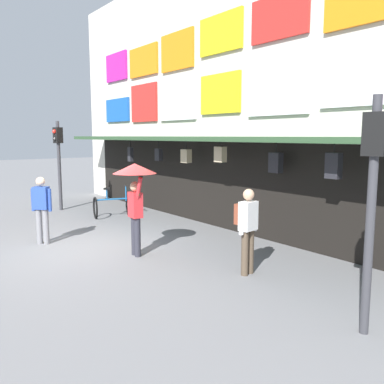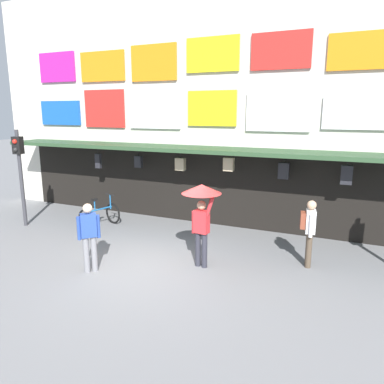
{
  "view_description": "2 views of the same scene",
  "coord_description": "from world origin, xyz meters",
  "px_view_note": "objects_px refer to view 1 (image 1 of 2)",
  "views": [
    {
      "loc": [
        8.95,
        -3.84,
        2.68
      ],
      "look_at": [
        1.76,
        1.62,
        1.44
      ],
      "focal_mm": 38.23,
      "sensor_mm": 36.0,
      "label": 1
    },
    {
      "loc": [
        4.32,
        -7.25,
        3.76
      ],
      "look_at": [
        0.37,
        1.56,
        1.63
      ],
      "focal_mm": 34.13,
      "sensor_mm": 36.0,
      "label": 2
    }
  ],
  "objects_px": {
    "bicycle_parked": "(112,206)",
    "pedestrian_in_purple": "(42,206)",
    "pedestrian_with_umbrella": "(135,183)",
    "pedestrian_in_white": "(247,225)",
    "traffic_light_near": "(58,151)",
    "traffic_light_far": "(373,178)"
  },
  "relations": [
    {
      "from": "pedestrian_in_white",
      "to": "pedestrian_in_purple",
      "type": "distance_m",
      "value": 5.29
    },
    {
      "from": "pedestrian_with_umbrella",
      "to": "pedestrian_in_white",
      "type": "relative_size",
      "value": 1.24
    },
    {
      "from": "traffic_light_near",
      "to": "pedestrian_with_umbrella",
      "type": "relative_size",
      "value": 1.54
    },
    {
      "from": "pedestrian_with_umbrella",
      "to": "traffic_light_near",
      "type": "bearing_deg",
      "value": 174.38
    },
    {
      "from": "bicycle_parked",
      "to": "pedestrian_in_purple",
      "type": "height_order",
      "value": "pedestrian_in_purple"
    },
    {
      "from": "pedestrian_in_purple",
      "to": "traffic_light_near",
      "type": "bearing_deg",
      "value": 155.52
    },
    {
      "from": "bicycle_parked",
      "to": "pedestrian_in_white",
      "type": "bearing_deg",
      "value": -3.72
    },
    {
      "from": "traffic_light_near",
      "to": "traffic_light_far",
      "type": "xyz_separation_m",
      "value": [
        11.8,
        0.02,
        0.0
      ]
    },
    {
      "from": "bicycle_parked",
      "to": "pedestrian_in_white",
      "type": "height_order",
      "value": "pedestrian_in_white"
    },
    {
      "from": "traffic_light_far",
      "to": "pedestrian_with_umbrella",
      "type": "xyz_separation_m",
      "value": [
        -5.09,
        -0.68,
        -0.5
      ]
    },
    {
      "from": "pedestrian_in_white",
      "to": "pedestrian_in_purple",
      "type": "relative_size",
      "value": 1.0
    },
    {
      "from": "traffic_light_near",
      "to": "pedestrian_with_umbrella",
      "type": "distance_m",
      "value": 6.76
    },
    {
      "from": "traffic_light_near",
      "to": "bicycle_parked",
      "type": "distance_m",
      "value": 3.11
    },
    {
      "from": "traffic_light_near",
      "to": "pedestrian_in_white",
      "type": "bearing_deg",
      "value": 2.78
    },
    {
      "from": "bicycle_parked",
      "to": "pedestrian_with_umbrella",
      "type": "height_order",
      "value": "pedestrian_with_umbrella"
    },
    {
      "from": "pedestrian_with_umbrella",
      "to": "pedestrian_in_purple",
      "type": "height_order",
      "value": "pedestrian_with_umbrella"
    },
    {
      "from": "traffic_light_near",
      "to": "pedestrian_in_purple",
      "type": "distance_m",
      "value": 4.98
    },
    {
      "from": "bicycle_parked",
      "to": "pedestrian_in_purple",
      "type": "bearing_deg",
      "value": -55.47
    },
    {
      "from": "bicycle_parked",
      "to": "pedestrian_in_purple",
      "type": "relative_size",
      "value": 0.78
    },
    {
      "from": "traffic_light_far",
      "to": "pedestrian_in_white",
      "type": "distance_m",
      "value": 2.97
    },
    {
      "from": "bicycle_parked",
      "to": "pedestrian_in_white",
      "type": "xyz_separation_m",
      "value": [
        6.68,
        -0.43,
        0.59
      ]
    },
    {
      "from": "bicycle_parked",
      "to": "traffic_light_far",
      "type": "bearing_deg",
      "value": -5.21
    }
  ]
}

